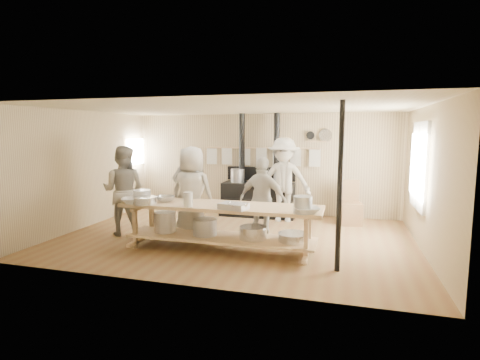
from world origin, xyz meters
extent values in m
plane|color=brown|center=(0.00, 0.00, 0.00)|extent=(7.00, 7.00, 0.00)
plane|color=tan|center=(0.00, 2.50, 1.30)|extent=(7.00, 0.00, 7.00)
plane|color=tan|center=(0.00, -2.50, 1.30)|extent=(7.00, 0.00, 7.00)
plane|color=tan|center=(-3.50, 0.00, 1.30)|extent=(0.00, 5.00, 5.00)
plane|color=tan|center=(3.50, 0.00, 1.30)|extent=(0.00, 5.00, 5.00)
plane|color=beige|center=(0.00, 0.00, 2.60)|extent=(7.00, 7.00, 0.00)
cube|color=beige|center=(3.47, 0.60, 1.50)|extent=(0.06, 1.35, 1.65)
plane|color=white|center=(3.43, 0.60, 1.50)|extent=(0.00, 1.50, 1.50)
cube|color=beige|center=(3.42, 0.60, 1.50)|extent=(0.02, 0.03, 1.50)
plane|color=white|center=(-3.45, 2.00, 1.60)|extent=(0.00, 0.90, 0.90)
cube|color=black|center=(0.00, 2.10, 0.42)|extent=(1.80, 0.70, 0.85)
cube|color=black|center=(0.00, 2.10, 0.05)|extent=(1.90, 0.75, 0.10)
cube|color=black|center=(0.00, 2.40, 1.05)|extent=(1.80, 0.12, 0.35)
cylinder|color=black|center=(-0.45, 2.15, 1.73)|extent=(0.15, 0.15, 1.75)
cylinder|color=black|center=(0.45, 2.15, 1.73)|extent=(0.15, 0.15, 1.75)
cylinder|color=#B2B2B7|center=(-0.55, 2.10, 1.02)|extent=(0.36, 0.36, 0.34)
cylinder|color=gray|center=(0.55, 2.05, 1.00)|extent=(0.30, 0.30, 0.30)
cylinder|color=tan|center=(0.00, 2.40, 1.72)|extent=(3.00, 0.04, 0.04)
cube|color=beige|center=(-1.35, 2.40, 1.50)|extent=(0.28, 0.01, 0.46)
cube|color=beige|center=(-0.90, 2.40, 1.50)|extent=(0.28, 0.01, 0.46)
cube|color=beige|center=(-0.45, 2.40, 1.50)|extent=(0.28, 0.01, 0.46)
cube|color=beige|center=(0.00, 2.40, 1.50)|extent=(0.28, 0.01, 0.46)
cube|color=beige|center=(0.45, 2.40, 1.50)|extent=(0.28, 0.01, 0.46)
cube|color=beige|center=(0.90, 2.40, 1.50)|extent=(0.28, 0.01, 0.46)
cube|color=beige|center=(1.35, 2.40, 1.50)|extent=(0.28, 0.01, 0.46)
cube|color=tan|center=(1.40, 2.42, 1.90)|extent=(0.50, 0.14, 0.03)
cylinder|color=black|center=(1.25, 2.44, 2.05)|extent=(0.20, 0.04, 0.20)
cylinder|color=silver|center=(1.62, 2.44, 2.05)|extent=(0.32, 0.03, 0.32)
cube|color=tan|center=(0.00, -0.90, 0.82)|extent=(3.60, 0.90, 0.06)
cube|color=tan|center=(0.00, -0.90, 0.25)|extent=(3.40, 0.80, 0.04)
cube|color=tan|center=(0.00, -0.90, 0.20)|extent=(3.30, 0.06, 0.06)
cube|color=tan|center=(-1.55, -1.20, 0.42)|extent=(0.07, 0.07, 0.85)
cube|color=tan|center=(-1.55, -0.60, 0.42)|extent=(0.07, 0.07, 0.85)
cube|color=tan|center=(1.55, -1.20, 0.42)|extent=(0.07, 0.07, 0.85)
cube|color=tan|center=(1.55, -0.60, 0.42)|extent=(0.07, 0.07, 0.85)
cylinder|color=#B2B2B7|center=(-1.10, -0.90, 0.46)|extent=(0.40, 0.40, 0.38)
cylinder|color=gray|center=(-0.30, -0.90, 0.42)|extent=(0.44, 0.44, 0.30)
cylinder|color=silver|center=(0.60, -0.90, 0.38)|extent=(0.48, 0.48, 0.22)
cylinder|color=silver|center=(1.30, -0.90, 0.34)|extent=(0.52, 0.52, 0.14)
cylinder|color=black|center=(2.05, -1.35, 1.30)|extent=(0.08, 0.08, 2.60)
imported|color=#AAA496|center=(-0.99, -0.07, 0.91)|extent=(0.78, 0.77, 1.82)
imported|color=#AAA496|center=(-2.28, -0.41, 0.93)|extent=(1.01, 0.85, 1.85)
imported|color=#AAA496|center=(-0.77, -0.37, 0.93)|extent=(0.94, 0.65, 1.86)
imported|color=#AAA496|center=(0.62, -0.20, 0.83)|extent=(1.04, 0.61, 1.66)
imported|color=#AAA496|center=(0.71, 1.67, 1.00)|extent=(1.33, 0.81, 2.00)
cube|color=brown|center=(2.27, 1.78, 0.25)|extent=(0.57, 0.57, 0.51)
cube|color=brown|center=(2.22, 1.99, 0.74)|extent=(0.47, 0.15, 0.57)
imported|color=white|center=(-1.55, -1.23, 0.90)|extent=(0.55, 0.55, 0.10)
imported|color=silver|center=(-1.06, -0.93, 0.90)|extent=(0.49, 0.49, 0.11)
imported|color=white|center=(1.55, -1.23, 0.90)|extent=(0.54, 0.54, 0.10)
imported|color=silver|center=(0.41, -1.23, 0.90)|extent=(0.46, 0.46, 0.11)
cube|color=#B2B2B7|center=(0.34, -1.23, 0.90)|extent=(0.52, 0.40, 0.10)
cylinder|color=silver|center=(-1.32, -1.23, 0.92)|extent=(0.43, 0.43, 0.13)
cylinder|color=gray|center=(1.49, -1.23, 0.99)|extent=(0.37, 0.37, 0.27)
cylinder|color=white|center=(-1.55, -0.92, 0.95)|extent=(0.40, 0.40, 0.20)
cylinder|color=white|center=(-0.48, -1.23, 0.98)|extent=(0.18, 0.18, 0.25)
camera|label=1|loc=(2.12, -7.10, 2.13)|focal=28.00mm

